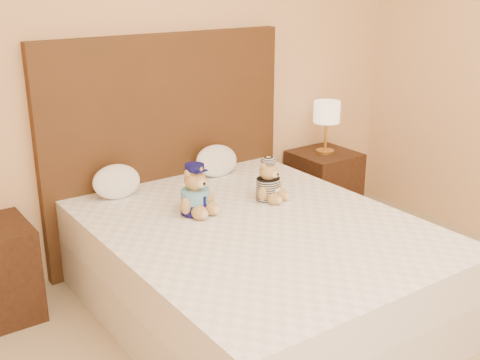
# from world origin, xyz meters

# --- Properties ---
(bed) EXTENTS (1.60, 2.00, 0.55)m
(bed) POSITION_xyz_m (0.00, 1.20, 0.28)
(bed) COLOR white
(bed) RESTS_ON ground
(headboard) EXTENTS (1.75, 0.08, 1.50)m
(headboard) POSITION_xyz_m (0.00, 2.21, 0.75)
(headboard) COLOR #472815
(headboard) RESTS_ON ground
(nightstand_right) EXTENTS (0.45, 0.45, 0.55)m
(nightstand_right) POSITION_xyz_m (1.25, 2.00, 0.28)
(nightstand_right) COLOR #351E11
(nightstand_right) RESTS_ON ground
(lamp) EXTENTS (0.20, 0.20, 0.40)m
(lamp) POSITION_xyz_m (1.25, 2.00, 0.85)
(lamp) COLOR gold
(lamp) RESTS_ON nightstand_right
(teddy_police) EXTENTS (0.30, 0.29, 0.29)m
(teddy_police) POSITION_xyz_m (-0.20, 1.52, 0.70)
(teddy_police) COLOR #AB7642
(teddy_police) RESTS_ON bed
(teddy_prisoner) EXTENTS (0.28, 0.28, 0.25)m
(teddy_prisoner) POSITION_xyz_m (0.27, 1.45, 0.68)
(teddy_prisoner) COLOR #AB7642
(teddy_prisoner) RESTS_ON bed
(pillow_left) EXTENTS (0.31, 0.20, 0.22)m
(pillow_left) POSITION_xyz_m (-0.46, 2.03, 0.66)
(pillow_left) COLOR white
(pillow_left) RESTS_ON bed
(pillow_right) EXTENTS (0.32, 0.20, 0.22)m
(pillow_right) POSITION_xyz_m (0.28, 2.03, 0.66)
(pillow_right) COLOR white
(pillow_right) RESTS_ON bed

